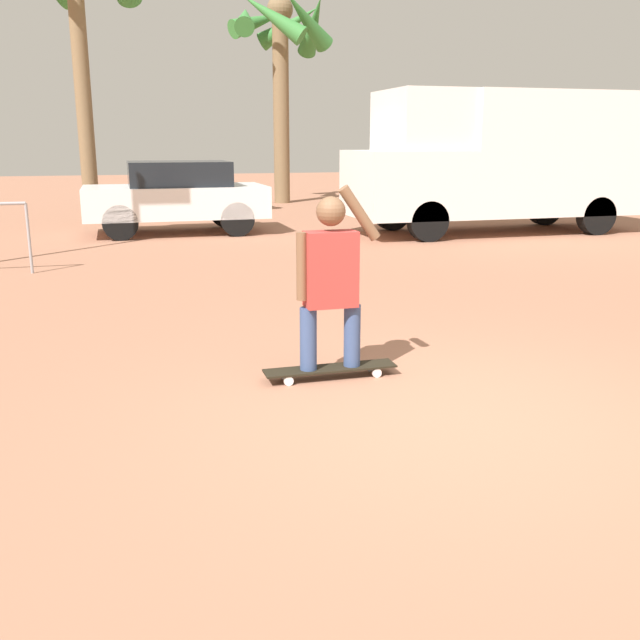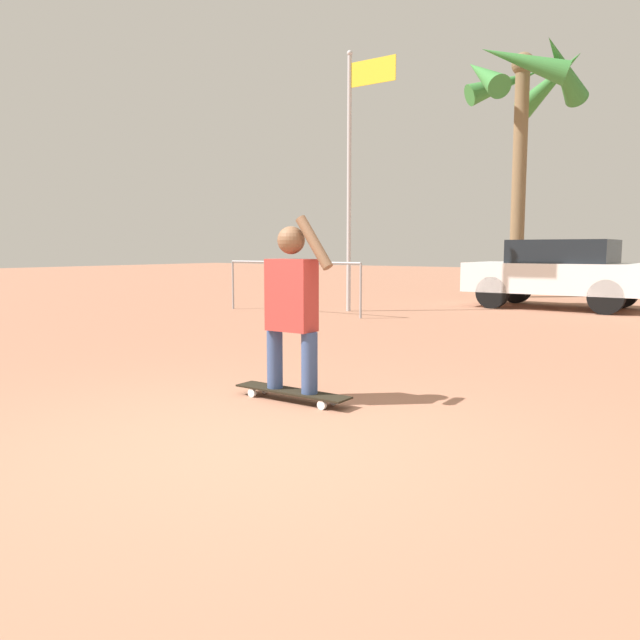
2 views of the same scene
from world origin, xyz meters
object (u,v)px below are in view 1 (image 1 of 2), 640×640
(skateboard, at_px, (330,369))
(person_skateboarder, at_px, (330,274))
(parked_car_white, at_px, (176,195))
(camper_van, at_px, (501,157))
(palm_tree_near_van, at_px, (281,40))

(skateboard, height_order, person_skateboarder, person_skateboarder)
(skateboard, bearing_deg, parked_car_white, 92.11)
(camper_van, bearing_deg, person_skateboarder, -126.83)
(skateboard, relative_size, person_skateboarder, 0.75)
(person_skateboarder, bearing_deg, palm_tree_near_van, 78.29)
(person_skateboarder, relative_size, camper_van, 0.24)
(palm_tree_near_van, bearing_deg, skateboard, -101.71)
(person_skateboarder, bearing_deg, camper_van, 53.17)
(skateboard, relative_size, parked_car_white, 0.30)
(palm_tree_near_van, bearing_deg, person_skateboarder, -101.71)
(parked_car_white, xyz_separation_m, palm_tree_near_van, (3.96, 7.07, 4.14))
(parked_car_white, bearing_deg, camper_van, -14.24)
(person_skateboarder, relative_size, palm_tree_near_van, 0.24)
(parked_car_white, bearing_deg, skateboard, -87.89)
(palm_tree_near_van, bearing_deg, camper_van, -72.36)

